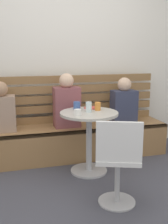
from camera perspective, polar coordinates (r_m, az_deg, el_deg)
ground at (r=2.85m, az=2.37°, el=-17.88°), size 8.00×8.00×0.00m
back_wall at (r=4.05m, az=-4.76°, el=12.61°), size 5.20×0.10×2.90m
booth_bench at (r=3.81m, az=-3.17°, el=-6.14°), size 2.70×0.52×0.44m
booth_backrest at (r=3.91m, az=-4.03°, el=2.71°), size 2.65×0.04×0.66m
cafe_table at (r=3.28m, az=1.03°, el=-3.80°), size 0.68×0.68×0.74m
white_chair at (r=2.59m, az=7.02°, el=-9.71°), size 0.52×0.52×0.85m
person_adult at (r=3.68m, az=-3.56°, el=1.80°), size 0.34×0.22×0.71m
person_child_left at (r=3.92m, az=8.18°, el=1.83°), size 0.34×0.22×0.64m
person_child_middle at (r=3.61m, az=-16.60°, el=0.46°), size 0.34×0.22×0.63m
cup_ceramic_white at (r=3.05m, az=-1.28°, el=-0.09°), size 0.08×0.08×0.07m
cup_glass_tall at (r=3.21m, az=0.98°, el=1.03°), size 0.07×0.07×0.12m
cup_tumbler_orange at (r=3.31m, az=2.82°, el=1.19°), size 0.07×0.07×0.10m
cup_mug_blue at (r=3.36m, az=-1.47°, el=1.31°), size 0.08×0.08×0.09m
plate_small at (r=3.44m, az=1.41°, el=0.87°), size 0.17×0.17×0.01m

